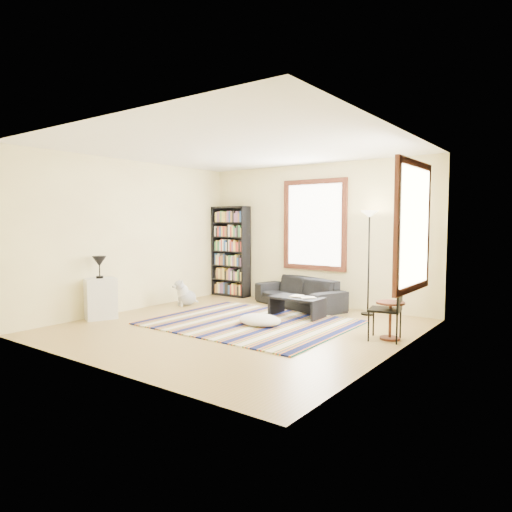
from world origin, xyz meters
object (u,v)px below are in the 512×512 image
Objects in this scene: bookshelf at (231,251)px; floor_cushion at (260,320)px; coffee_table at (297,307)px; folding_chair at (385,310)px; side_table at (390,321)px; floor_lamp at (369,263)px; sofa at (299,292)px; dog at (187,293)px; white_cabinet at (100,298)px.

bookshelf is 3.15m from floor_cushion.
coffee_table is 1.89m from folding_chair.
side_table is at bearing 11.44° from floor_cushion.
coffee_table is 1.05× the size of folding_chair.
bookshelf reaches higher than floor_lamp.
bookshelf is at bearing 138.16° from floor_cushion.
side_table is (1.83, -0.50, 0.09)m from coffee_table.
floor_lamp is at bearing 46.06° from coffee_table.
bookshelf is 2.22× the size of coffee_table.
dog is (-1.89, -1.15, -0.03)m from sofa.
floor_lamp is at bearing -2.94° from bookshelf.
bookshelf is at bearing 109.62° from dog.
folding_chair is (0.87, -1.52, -0.50)m from floor_lamp.
side_table is 4.20m from dog.
side_table is at bearing 41.15° from white_cabinet.
folding_chair is (-0.05, -0.08, 0.16)m from side_table.
dog is at bearing 177.46° from side_table.
dog is at bearing -88.46° from bookshelf.
folding_chair is (4.18, -1.69, -0.57)m from bookshelf.
floor_lamp is 3.70× the size of dog.
sofa reaches higher than dog.
floor_lamp reaches higher than floor_cushion.
white_cabinet is at bearing -160.51° from side_table.
floor_lamp is 4.72m from white_cabinet.
floor_cushion is 2.79m from white_cabinet.
white_cabinet is at bearing -139.71° from floor_lamp.
sofa reaches higher than coffee_table.
side_table is 0.18m from folding_chair.
dog is (0.31, 1.78, -0.10)m from white_cabinet.
side_table is (0.92, -1.44, -0.66)m from floor_lamp.
floor_cushion is 2.29m from dog.
floor_cushion is 1.05× the size of white_cabinet.
sofa is 2.28× the size of folding_chair.
side_table is at bearing 15.53° from dog.
dog is at bearing 165.08° from floor_cushion.
white_cabinet is (-3.58, -3.03, -0.58)m from floor_lamp.
sofa is at bearing 100.23° from floor_cushion.
floor_cushion is 1.36× the size of side_table.
floor_lamp is (0.91, 0.94, 0.75)m from coffee_table.
bookshelf is (-1.93, 0.27, 0.71)m from sofa.
coffee_table is at bearing 25.54° from dog.
floor_cushion is at bearing -99.59° from coffee_table.
folding_chair is 4.70m from white_cabinet.
folding_chair reaches higher than sofa.
coffee_table is at bearing -24.91° from bookshelf.
bookshelf reaches higher than white_cabinet.
folding_chair reaches higher than coffee_table.
dog is at bearing -159.03° from floor_lamp.
coffee_table is 0.91m from floor_cushion.
side_table is 0.77× the size of white_cabinet.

